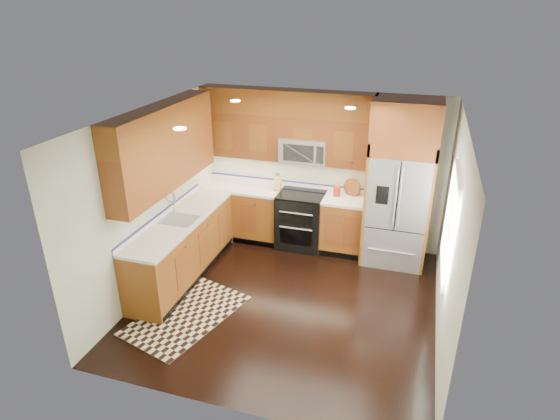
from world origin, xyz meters
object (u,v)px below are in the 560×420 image
(range, at_px, (301,220))
(rug, at_px, (187,315))
(knife_block, at_px, (278,183))
(utensil_crock, at_px, (337,190))
(refrigerator, at_px, (400,185))

(range, height_order, rug, range)
(rug, xyz_separation_m, knife_block, (0.51, 2.47, 1.05))
(rug, xyz_separation_m, utensil_crock, (1.52, 2.48, 1.04))
(refrigerator, xyz_separation_m, rug, (-2.50, -2.34, -1.30))
(refrigerator, bearing_deg, knife_block, 176.22)
(knife_block, relative_size, utensil_crock, 0.93)
(range, xyz_separation_m, utensil_crock, (0.57, 0.11, 0.58))
(range, distance_m, utensil_crock, 0.82)
(refrigerator, xyz_separation_m, utensil_crock, (-0.98, 0.15, -0.25))
(refrigerator, xyz_separation_m, knife_block, (-1.99, 0.13, -0.24))
(utensil_crock, bearing_deg, rug, -121.39)
(knife_block, bearing_deg, refrigerator, -3.78)
(knife_block, bearing_deg, rug, -101.66)
(knife_block, distance_m, utensil_crock, 1.01)
(refrigerator, bearing_deg, range, 178.60)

